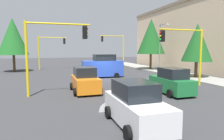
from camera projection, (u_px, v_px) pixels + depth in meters
ground_plane at (106, 80)px, 22.20m from camera, size 120.00×120.00×0.00m
sidewalk_kerb at (163, 71)px, 30.13m from camera, size 80.00×4.00×0.15m
lane_arrow_near at (111, 114)px, 10.39m from camera, size 2.40×1.10×1.10m
apartment_block at (190, 37)px, 35.90m from camera, size 25.96×9.30×11.06m
traffic_signal_near_right at (54, 43)px, 14.40m from camera, size 0.36×4.59×5.38m
traffic_signal_far_left at (115, 45)px, 36.77m from camera, size 0.36×4.59×5.97m
traffic_signal_near_left at (184, 45)px, 17.85m from camera, size 0.36×4.59×5.25m
traffic_signal_far_right at (50, 46)px, 33.32m from camera, size 0.36×4.59×5.48m
street_lamp_curbside at (161, 42)px, 27.97m from camera, size 2.15×0.28×7.00m
tree_roadside_mid at (151, 36)px, 32.25m from camera, size 4.53×4.53×8.29m
tree_opposite_side at (13, 36)px, 29.66m from camera, size 4.40×4.40×8.05m
tree_roadside_near at (197, 43)px, 23.08m from camera, size 3.49×3.49×6.35m
delivery_van_blue at (103, 67)px, 24.02m from camera, size 2.22×4.80×2.77m
car_orange at (85, 81)px, 15.81m from camera, size 3.83×2.11×1.98m
car_green at (171, 82)px, 15.18m from camera, size 3.88×2.01×1.98m
car_white at (136, 106)px, 8.85m from camera, size 4.17×2.04×1.98m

